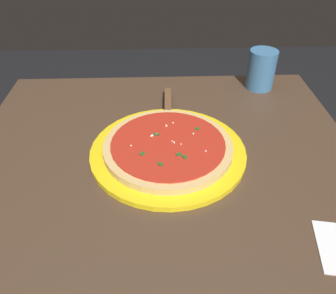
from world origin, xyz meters
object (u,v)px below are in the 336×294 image
object	(u,v)px
cup_tall_drink	(261,69)
serving_plate	(168,152)
pizza_server	(168,109)
pizza	(168,146)

from	to	relation	value
cup_tall_drink	serving_plate	bearing A→B (deg)	-132.37
pizza_server	cup_tall_drink	size ratio (longest dim) A/B	1.90
serving_plate	pizza_server	size ratio (longest dim) A/B	1.62
serving_plate	cup_tall_drink	xyz separation A→B (m)	(0.29, 0.32, 0.05)
cup_tall_drink	pizza	bearing A→B (deg)	-132.37
pizza_server	cup_tall_drink	bearing A→B (deg)	27.97
serving_plate	pizza	bearing A→B (deg)	-39.10
pizza	pizza_server	world-z (taller)	pizza
serving_plate	cup_tall_drink	size ratio (longest dim) A/B	3.08
serving_plate	pizza_server	distance (m)	0.17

